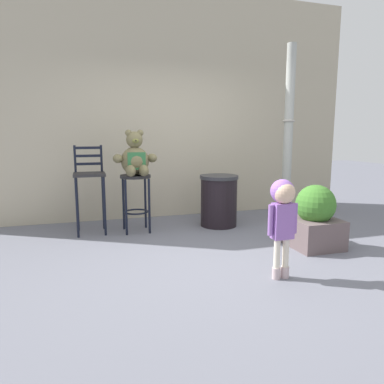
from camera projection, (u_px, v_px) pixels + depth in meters
The scene contains 9 objects.
ground_plane at pixel (211, 257), 3.91m from camera, with size 24.00×24.00×0.00m, color slate.
building_wall at pixel (164, 106), 5.77m from camera, with size 6.42×0.30×3.60m, color #B2A88E.
bar_stool_with_teddy at pixel (136, 191), 4.89m from camera, with size 0.42×0.42×0.80m.
teddy_bear at pixel (135, 159), 4.79m from camera, with size 0.60×0.54×0.61m.
child_walking at pixel (283, 207), 3.25m from camera, with size 0.30×0.24×0.94m.
trash_bin at pixel (219, 200), 5.23m from camera, with size 0.57×0.57×0.75m.
lamppost at pixel (287, 154), 5.43m from camera, with size 0.33×0.33×2.67m.
bar_chair_empty at pixel (90, 181), 4.80m from camera, with size 0.41×0.41×1.20m.
planter_with_shrub at pixel (315, 219), 4.22m from camera, with size 0.55×0.55×0.76m.
Camera 1 is at (-1.30, -3.52, 1.34)m, focal length 33.10 mm.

